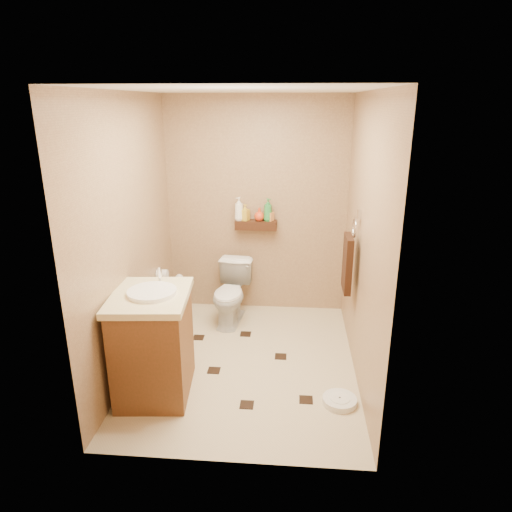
{
  "coord_description": "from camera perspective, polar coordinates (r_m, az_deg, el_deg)",
  "views": [
    {
      "loc": [
        0.4,
        -3.7,
        2.31
      ],
      "look_at": [
        0.08,
        0.25,
        0.97
      ],
      "focal_mm": 32.0,
      "sensor_mm": 36.0,
      "label": 1
    }
  ],
  "objects": [
    {
      "name": "bottle_e",
      "position": [
        5.01,
        1.79,
        5.24
      ],
      "size": [
        0.09,
        0.09,
        0.15
      ],
      "primitive_type": "imported",
      "rotation": [
        0.0,
        0.0,
        2.61
      ],
      "color": "#D28746",
      "rests_on": "wall_shelf"
    },
    {
      "name": "wall_front",
      "position": [
        2.72,
        -4.24,
        -5.47
      ],
      "size": [
        2.0,
        0.04,
        2.4
      ],
      "primitive_type": "cube",
      "color": "#A3815D",
      "rests_on": "ground"
    },
    {
      "name": "toilet_paper",
      "position": [
        4.86,
        -11.64,
        -2.29
      ],
      "size": [
        0.12,
        0.11,
        0.12
      ],
      "color": "white",
      "rests_on": "wall_left"
    },
    {
      "name": "bottle_d",
      "position": [
        5.0,
        1.5,
        5.81
      ],
      "size": [
        0.14,
        0.14,
        0.25
      ],
      "primitive_type": "imported",
      "rotation": [
        0.0,
        0.0,
        0.74
      ],
      "color": "#2D883E",
      "rests_on": "wall_shelf"
    },
    {
      "name": "wall_shelf",
      "position": [
        5.05,
        -0.01,
        3.91
      ],
      "size": [
        0.46,
        0.14,
        0.1
      ],
      "primitive_type": "cube",
      "color": "#3A1B10",
      "rests_on": "wall_back"
    },
    {
      "name": "wall_right",
      "position": [
        3.91,
        13.31,
        1.68
      ],
      "size": [
        0.04,
        2.5,
        2.4
      ],
      "primitive_type": "cube",
      "color": "#A3815D",
      "rests_on": "ground"
    },
    {
      "name": "towel_ring",
      "position": [
        4.21,
        11.42,
        -0.61
      ],
      "size": [
        0.12,
        0.3,
        0.76
      ],
      "color": "silver",
      "rests_on": "wall_right"
    },
    {
      "name": "toilet_brush",
      "position": [
        5.19,
        -9.4,
        -5.78
      ],
      "size": [
        0.12,
        0.12,
        0.52
      ],
      "color": "#19645E",
      "rests_on": "ground"
    },
    {
      "name": "wall_left",
      "position": [
        4.11,
        -15.45,
        2.33
      ],
      "size": [
        0.04,
        2.5,
        2.4
      ],
      "primitive_type": "cube",
      "color": "#A3815D",
      "rests_on": "ground"
    },
    {
      "name": "floor_accents",
      "position": [
        4.35,
        -1.16,
        -13.38
      ],
      "size": [
        1.2,
        1.28,
        0.01
      ],
      "color": "black",
      "rests_on": "ground"
    },
    {
      "name": "bottle_a",
      "position": [
        5.03,
        -2.15,
        5.92
      ],
      "size": [
        0.14,
        0.14,
        0.26
      ],
      "primitive_type": "imported",
      "rotation": [
        0.0,
        0.0,
        5.69
      ],
      "color": "white",
      "rests_on": "wall_shelf"
    },
    {
      "name": "bottle_c",
      "position": [
        5.02,
        0.42,
        5.24
      ],
      "size": [
        0.13,
        0.13,
        0.14
      ],
      "primitive_type": "imported",
      "rotation": [
        0.0,
        0.0,
        2.9
      ],
      "color": "red",
      "rests_on": "wall_shelf"
    },
    {
      "name": "toilet",
      "position": [
        4.99,
        -3.15,
        -4.7
      ],
      "size": [
        0.44,
        0.69,
        0.66
      ],
      "primitive_type": "imported",
      "rotation": [
        0.0,
        0.0,
        -0.1
      ],
      "color": "white",
      "rests_on": "ground"
    },
    {
      "name": "ground",
      "position": [
        4.38,
        -1.3,
        -13.14
      ],
      "size": [
        2.5,
        2.5,
        0.0
      ],
      "primitive_type": "plane",
      "color": "beige",
      "rests_on": "ground"
    },
    {
      "name": "bottle_b",
      "position": [
        5.03,
        -1.38,
        5.49
      ],
      "size": [
        0.11,
        0.11,
        0.18
      ],
      "primitive_type": "imported",
      "rotation": [
        0.0,
        0.0,
        1.13
      ],
      "color": "gold",
      "rests_on": "wall_shelf"
    },
    {
      "name": "wall_back",
      "position": [
        5.09,
        0.07,
        6.1
      ],
      "size": [
        2.0,
        0.04,
        2.4
      ],
      "primitive_type": "cube",
      "color": "#A3815D",
      "rests_on": "ground"
    },
    {
      "name": "ceiling",
      "position": [
        3.72,
        -1.59,
        20.07
      ],
      "size": [
        2.0,
        2.5,
        0.02
      ],
      "primitive_type": "cube",
      "color": "white",
      "rests_on": "wall_back"
    },
    {
      "name": "vanity",
      "position": [
        3.86,
        -12.7,
        -10.48
      ],
      "size": [
        0.66,
        0.77,
        1.02
      ],
      "rotation": [
        0.0,
        0.0,
        0.09
      ],
      "color": "brown",
      "rests_on": "ground"
    },
    {
      "name": "bathroom_scale",
      "position": [
        3.91,
        10.41,
        -17.35
      ],
      "size": [
        0.36,
        0.36,
        0.06
      ],
      "rotation": [
        0.0,
        0.0,
        -0.38
      ],
      "color": "white",
      "rests_on": "ground"
    }
  ]
}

